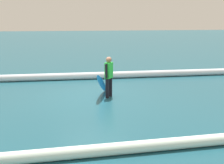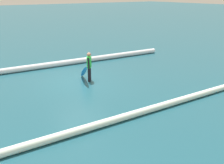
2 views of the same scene
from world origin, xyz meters
TOP-DOWN VIEW (x-y plane):
  - ground_plane at (0.00, 0.00)m, footprint 178.28×178.28m
  - surfer at (-0.60, 0.23)m, footprint 0.37×0.51m
  - surfboard at (-0.37, 0.03)m, footprint 0.85×1.70m
  - wave_crest_foreground at (2.66, -3.75)m, footprint 22.10×2.02m
  - wave_crest_midground at (-0.29, 5.09)m, footprint 14.97×0.84m

SIDE VIEW (x-z plane):
  - ground_plane at x=0.00m, z-range 0.00..0.00m
  - wave_crest_midground at x=-0.29m, z-range 0.00..0.27m
  - wave_crest_foreground at x=2.66m, z-range 0.00..0.35m
  - surfboard at x=-0.37m, z-range -0.02..1.02m
  - surfer at x=-0.60m, z-range 0.09..1.66m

